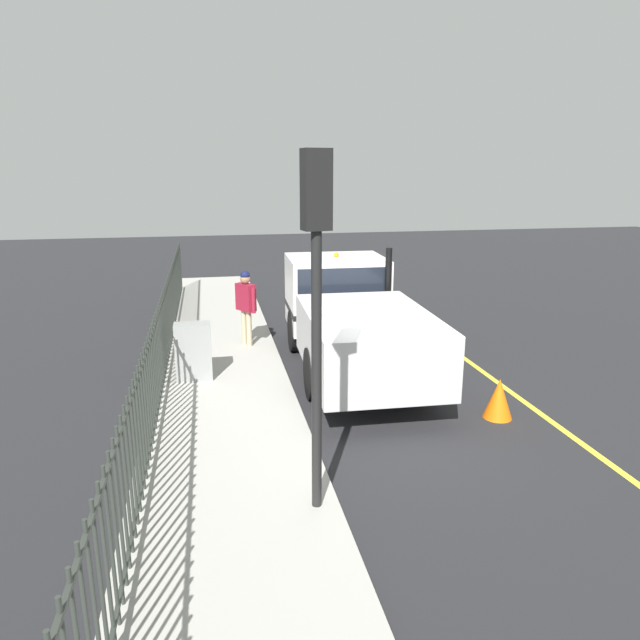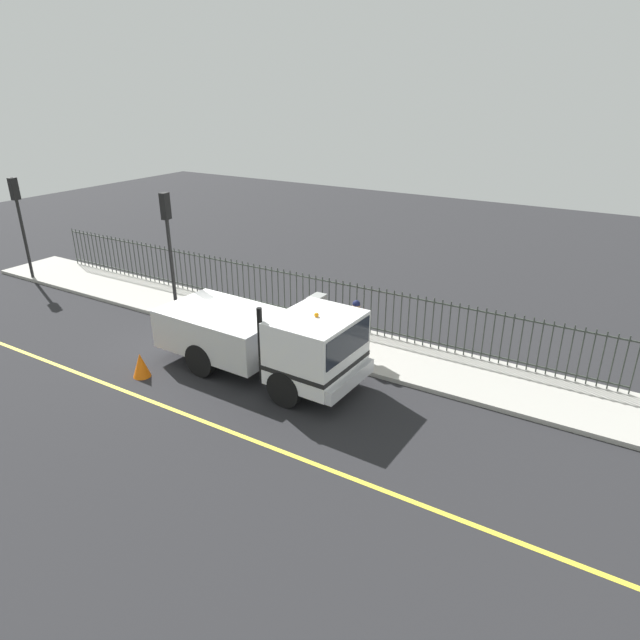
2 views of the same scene
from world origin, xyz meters
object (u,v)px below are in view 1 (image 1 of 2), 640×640
at_px(work_truck, 349,312).
at_px(traffic_light_near, 316,265).
at_px(worker_standing, 246,300).
at_px(utility_cabinet, 193,351).
at_px(traffic_cone, 499,398).

distance_m(work_truck, traffic_light_near, 5.89).
distance_m(worker_standing, traffic_light_near, 7.04).
relative_size(utility_cabinet, traffic_cone, 1.61).
bearing_deg(traffic_light_near, traffic_cone, 21.65).
bearing_deg(utility_cabinet, worker_standing, -119.91).
bearing_deg(traffic_light_near, utility_cabinet, 98.16).
xyz_separation_m(utility_cabinet, traffic_cone, (-5.09, 2.57, -0.34)).
bearing_deg(utility_cabinet, traffic_light_near, 107.91).
height_order(work_truck, traffic_light_near, traffic_light_near).
bearing_deg(worker_standing, traffic_cone, 6.09).
xyz_separation_m(work_truck, worker_standing, (2.07, -1.46, 0.02)).
height_order(worker_standing, traffic_light_near, traffic_light_near).
distance_m(work_truck, worker_standing, 2.53).
bearing_deg(work_truck, traffic_cone, -57.45).
relative_size(worker_standing, utility_cabinet, 1.57).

